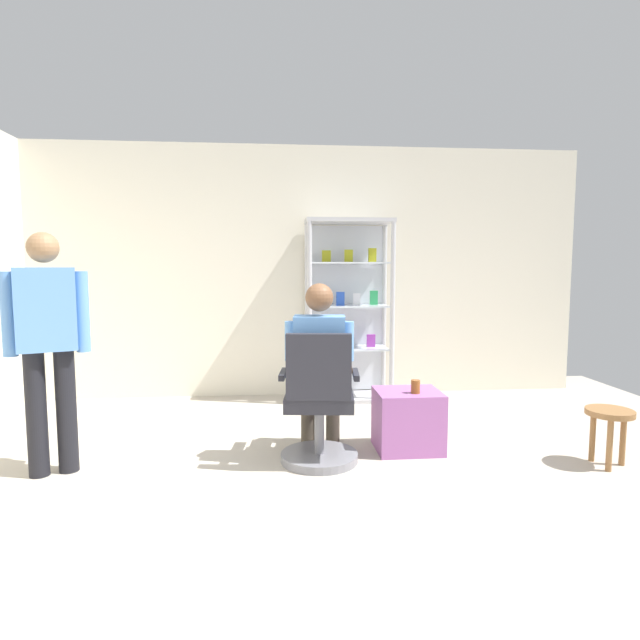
{
  "coord_description": "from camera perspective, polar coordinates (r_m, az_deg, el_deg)",
  "views": [
    {
      "loc": [
        -0.38,
        -2.65,
        1.4
      ],
      "look_at": [
        -0.03,
        1.25,
        1.0
      ],
      "focal_mm": 28.9,
      "sensor_mm": 36.0,
      "label": 1
    }
  ],
  "objects": [
    {
      "name": "standing_customer",
      "position": [
        3.88,
        -27.93,
        -1.76
      ],
      "size": [
        0.49,
        0.34,
        1.63
      ],
      "color": "black",
      "rests_on": "ground"
    },
    {
      "name": "tea_glass",
      "position": [
        3.95,
        10.53,
        -7.27
      ],
      "size": [
        0.07,
        0.07,
        0.1
      ],
      "primitive_type": "cylinder",
      "color": "brown",
      "rests_on": "storage_crate"
    },
    {
      "name": "back_wall",
      "position": [
        5.67,
        -1.27,
        5.3
      ],
      "size": [
        6.0,
        0.1,
        2.7
      ],
      "primitive_type": "cube",
      "color": "silver",
      "rests_on": "ground"
    },
    {
      "name": "storage_crate",
      "position": [
        4.09,
        9.68,
        -10.89
      ],
      "size": [
        0.49,
        0.42,
        0.46
      ],
      "primitive_type": "cube",
      "color": "#9E599E",
      "rests_on": "ground"
    },
    {
      "name": "display_cabinet_main",
      "position": [
        5.49,
        3.07,
        1.24
      ],
      "size": [
        0.9,
        0.45,
        1.9
      ],
      "color": "#B7B7BC",
      "rests_on": "ground"
    },
    {
      "name": "ground_plane",
      "position": [
        3.02,
        2.93,
        -21.73
      ],
      "size": [
        7.2,
        7.2,
        0.0
      ],
      "primitive_type": "plane",
      "color": "#B2A899"
    },
    {
      "name": "wooden_stool",
      "position": [
        4.21,
        29.38,
        -9.7
      ],
      "size": [
        0.32,
        0.32,
        0.41
      ],
      "color": "olive",
      "rests_on": "ground"
    },
    {
      "name": "office_chair",
      "position": [
        3.7,
        -0.09,
        -9.94
      ],
      "size": [
        0.59,
        0.56,
        0.96
      ],
      "color": "slate",
      "rests_on": "ground"
    },
    {
      "name": "seated_shopkeeper",
      "position": [
        3.79,
        -0.04,
        -4.63
      ],
      "size": [
        0.52,
        0.59,
        1.29
      ],
      "color": "#3F382D",
      "rests_on": "ground"
    }
  ]
}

